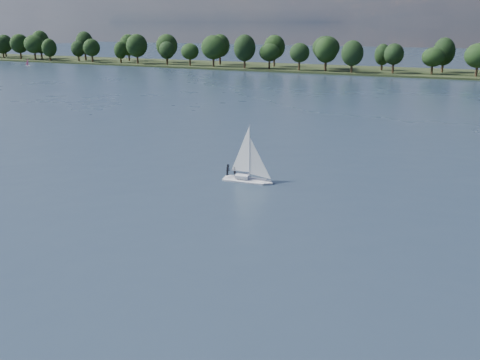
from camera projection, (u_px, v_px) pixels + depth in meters
The scene contains 6 objects.
ground at pixel (312, 113), 120.65m from camera, with size 700.00×700.00×0.00m, color #233342.
far_shore at pixel (398, 73), 217.64m from camera, with size 660.00×40.00×1.50m, color black.
sailboat at pixel (245, 165), 68.26m from camera, with size 6.10×2.16×7.88m.
dinghy_pink at pixel (28, 64), 250.74m from camera, with size 2.62×1.88×3.90m.
pontoon at pixel (11, 61), 282.97m from camera, with size 4.00×2.00×0.50m, color slate.
treeline at pixel (375, 52), 215.85m from camera, with size 563.32×73.75×18.41m.
Camera 1 is at (36.88, -15.32, 19.72)m, focal length 40.00 mm.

